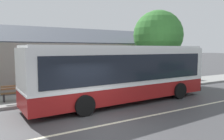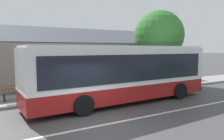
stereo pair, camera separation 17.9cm
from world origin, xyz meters
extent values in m
plane|color=#424244|center=(0.00, 0.00, 0.00)|extent=(300.00, 300.00, 0.00)
cube|color=gray|center=(0.00, 6.00, 0.07)|extent=(60.00, 3.00, 0.15)
cube|color=beige|center=(0.00, 0.00, 0.00)|extent=(60.00, 0.16, 0.01)
cube|color=gray|center=(0.48, 14.00, 1.77)|extent=(24.64, 10.69, 3.54)
cube|color=#424751|center=(0.48, 11.33, 4.35)|extent=(25.24, 5.39, 1.77)
cube|color=#424751|center=(0.48, 16.67, 4.35)|extent=(25.24, 5.39, 1.77)
cube|color=black|center=(0.48, 8.63, 1.95)|extent=(1.10, 0.06, 1.30)
cube|color=black|center=(9.11, 8.63, 1.95)|extent=(1.10, 0.06, 1.30)
cube|color=#4C3323|center=(4.18, 8.63, 1.05)|extent=(1.00, 0.06, 2.10)
cube|color=maroon|center=(2.94, 2.90, 0.70)|extent=(11.28, 2.93, 0.84)
cube|color=white|center=(2.94, 2.90, 1.17)|extent=(11.30, 2.96, 0.10)
cube|color=silver|center=(2.94, 2.90, 2.19)|extent=(11.28, 2.93, 1.94)
cube|color=silver|center=(2.94, 2.90, 3.22)|extent=(11.05, 2.80, 0.12)
cube|color=black|center=(2.89, 4.16, 2.09)|extent=(10.29, 0.43, 1.44)
cube|color=black|center=(2.99, 1.64, 2.09)|extent=(10.29, 0.43, 1.44)
cube|color=black|center=(8.55, 3.12, 2.09)|extent=(0.13, 2.20, 1.44)
cube|color=black|center=(8.55, 3.12, 3.02)|extent=(0.11, 1.75, 0.24)
cube|color=black|center=(8.57, 3.12, 0.40)|extent=(0.18, 2.50, 0.28)
cube|color=#192D99|center=(1.49, 4.11, 0.70)|extent=(3.13, 0.15, 0.59)
cube|color=black|center=(7.25, 4.34, 1.54)|extent=(0.90, 0.07, 2.53)
cylinder|color=black|center=(6.36, 4.28, 0.50)|extent=(1.01, 0.32, 1.00)
cylinder|color=black|center=(6.45, 1.79, 0.50)|extent=(1.01, 0.32, 1.00)
cylinder|color=black|center=(-0.19, 4.03, 0.50)|extent=(1.01, 0.32, 1.00)
cylinder|color=black|center=(-0.09, 1.53, 0.50)|extent=(1.01, 0.32, 1.00)
cube|color=brown|center=(-2.52, 5.97, 0.60)|extent=(1.51, 0.10, 0.04)
cube|color=brown|center=(-2.52, 5.82, 0.60)|extent=(1.51, 0.10, 0.04)
cube|color=brown|center=(-2.52, 5.68, 0.60)|extent=(1.51, 0.10, 0.04)
cube|color=brown|center=(-2.52, 5.55, 0.90)|extent=(1.51, 0.04, 0.10)
cube|color=brown|center=(-2.52, 5.55, 1.04)|extent=(1.51, 0.04, 0.10)
cube|color=black|center=(-1.92, 5.82, 0.38)|extent=(0.08, 0.43, 0.45)
cube|color=black|center=(-3.13, 5.82, 0.38)|extent=(0.08, 0.43, 0.45)
cylinder|color=#4C3828|center=(9.05, 6.67, 1.45)|extent=(0.33, 0.33, 2.90)
sphere|color=#387A33|center=(9.05, 6.67, 4.28)|extent=(4.25, 4.25, 4.25)
sphere|color=#387A33|center=(8.76, 6.25, 3.64)|extent=(2.86, 2.86, 2.86)
camera|label=1|loc=(-4.06, -7.60, 3.11)|focal=35.00mm
camera|label=2|loc=(-3.90, -7.69, 3.11)|focal=35.00mm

